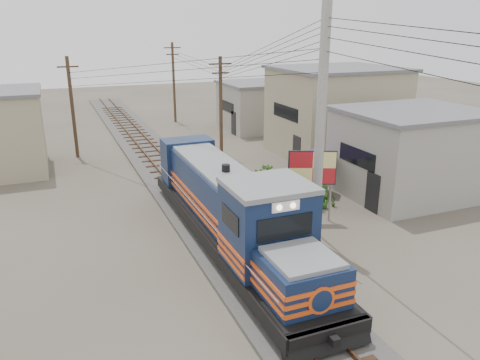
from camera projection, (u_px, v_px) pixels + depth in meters
name	position (u px, v px, depth m)	size (l,w,h in m)	color
ground	(235.00, 251.00, 19.44)	(120.00, 120.00, 0.00)	#473F35
ballast	(174.00, 180.00, 28.22)	(3.60, 70.00, 0.16)	#595651
track	(174.00, 177.00, 28.16)	(1.15, 70.00, 0.12)	#51331E
locomotive	(231.00, 210.00, 19.29)	(2.82, 15.32, 3.80)	black
utility_pole_main	(320.00, 129.00, 18.69)	(0.40, 0.40, 10.00)	#9E9B93
wooden_pole_mid	(221.00, 106.00, 32.22)	(1.60, 0.24, 7.00)	#4C3826
wooden_pole_far	(174.00, 81.00, 44.57)	(1.60, 0.24, 7.50)	#4C3826
wooden_pole_left	(72.00, 106.00, 32.34)	(1.60, 0.24, 7.00)	#4C3826
power_lines	(172.00, 53.00, 24.50)	(9.65, 19.00, 3.30)	black
shophouse_front	(411.00, 152.00, 25.46)	(7.35, 6.30, 4.70)	gray
shophouse_mid	(335.00, 111.00, 33.51)	(8.40, 7.35, 6.20)	#9D9274
shophouse_back	(259.00, 106.00, 42.08)	(6.30, 6.30, 4.20)	gray
billboard	(312.00, 170.00, 21.69)	(2.11, 0.98, 3.47)	#99999E
market_umbrella	(315.00, 153.00, 25.56)	(2.92, 2.92, 2.60)	black
vendor	(316.00, 179.00, 25.79)	(0.65, 0.42, 1.77)	black
plant_nursery	(295.00, 195.00, 24.55)	(3.33, 3.02, 1.11)	#295618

